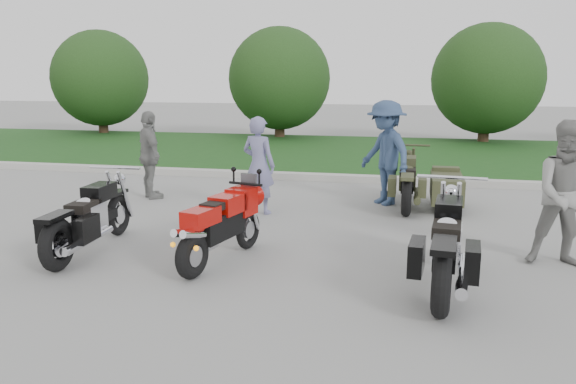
% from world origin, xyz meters
% --- Properties ---
extents(ground, '(80.00, 80.00, 0.00)m').
position_xyz_m(ground, '(0.00, 0.00, 0.00)').
color(ground, gray).
rests_on(ground, ground).
extents(curb, '(60.00, 0.30, 0.15)m').
position_xyz_m(curb, '(0.00, 6.00, 0.07)').
color(curb, '#B0AEA5').
rests_on(curb, ground).
extents(grass_strip, '(60.00, 8.00, 0.14)m').
position_xyz_m(grass_strip, '(0.00, 10.15, 0.07)').
color(grass_strip, '#25521C').
rests_on(grass_strip, ground).
extents(tree_far_left, '(3.60, 3.60, 4.00)m').
position_xyz_m(tree_far_left, '(-10.00, 13.50, 2.19)').
color(tree_far_left, '#3F2B1C').
rests_on(tree_far_left, ground).
extents(tree_mid_left, '(3.60, 3.60, 4.00)m').
position_xyz_m(tree_mid_left, '(-3.00, 13.50, 2.19)').
color(tree_mid_left, '#3F2B1C').
rests_on(tree_mid_left, ground).
extents(tree_mid_right, '(3.60, 3.60, 4.00)m').
position_xyz_m(tree_mid_right, '(4.00, 13.50, 2.19)').
color(tree_mid_right, '#3F2B1C').
rests_on(tree_mid_right, ground).
extents(sportbike_red, '(0.62, 1.80, 0.87)m').
position_xyz_m(sportbike_red, '(-0.65, 0.15, 0.51)').
color(sportbike_red, black).
rests_on(sportbike_red, ground).
extents(cruiser_left, '(0.42, 2.22, 0.85)m').
position_xyz_m(cruiser_left, '(-2.48, 0.17, 0.44)').
color(cruiser_left, black).
rests_on(cruiser_left, ground).
extents(cruiser_right, '(0.48, 2.40, 0.92)m').
position_xyz_m(cruiser_right, '(2.04, -0.16, 0.47)').
color(cruiser_right, black).
rests_on(cruiser_right, ground).
extents(cruiser_sidecar, '(1.12, 2.22, 0.85)m').
position_xyz_m(cruiser_sidecar, '(1.99, 3.77, 0.40)').
color(cruiser_sidecar, black).
rests_on(cruiser_sidecar, ground).
extents(person_stripe, '(0.69, 0.55, 1.65)m').
position_xyz_m(person_stripe, '(-0.87, 2.81, 0.82)').
color(person_stripe, slate).
rests_on(person_stripe, ground).
extents(person_grey, '(0.88, 0.70, 1.79)m').
position_xyz_m(person_grey, '(3.51, 0.98, 0.90)').
color(person_grey, gray).
rests_on(person_grey, ground).
extents(person_denim, '(1.33, 1.37, 1.88)m').
position_xyz_m(person_denim, '(1.18, 3.94, 0.94)').
color(person_denim, navy).
rests_on(person_denim, ground).
extents(person_back, '(0.96, 0.99, 1.66)m').
position_xyz_m(person_back, '(-3.19, 3.50, 0.83)').
color(person_back, gray).
rests_on(person_back, ground).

